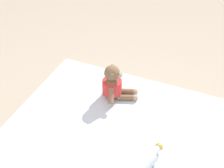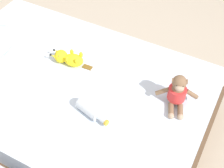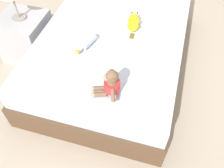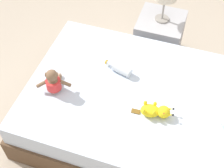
# 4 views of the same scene
# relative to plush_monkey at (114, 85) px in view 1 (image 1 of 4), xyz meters

# --- Properties ---
(plush_monkey) EXTENTS (0.25, 0.28, 0.24)m
(plush_monkey) POSITION_rel_plush_monkey_xyz_m (0.00, 0.00, 0.00)
(plush_monkey) COLOR brown
(plush_monkey) RESTS_ON bed
(glass_bottle) EXTENTS (0.12, 0.26, 0.08)m
(glass_bottle) POSITION_rel_plush_monkey_xyz_m (-0.35, 0.46, -0.06)
(glass_bottle) COLOR silver
(glass_bottle) RESTS_ON bed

